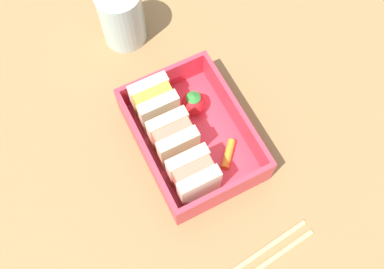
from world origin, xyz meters
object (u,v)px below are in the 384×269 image
object	(u,v)px
sandwich_left	(193,176)
strawberry_far_left	(193,103)
carrot_stick_far_left	(228,154)
sandwich_center_left	(173,138)
drinking_glass	(122,17)
sandwich_center	(155,104)

from	to	relation	value
sandwich_left	strawberry_far_left	distance (cm)	10.51
carrot_stick_far_left	strawberry_far_left	distance (cm)	8.12
sandwich_left	sandwich_center_left	xyz separation A→B (cm)	(5.40, 0.00, 0.00)
carrot_stick_far_left	drinking_glass	xyz separation A→B (cm)	(23.93, 4.01, 2.66)
sandwich_center	carrot_stick_far_left	bearing A→B (deg)	-149.24
carrot_stick_far_left	drinking_glass	size ratio (longest dim) A/B	0.44
carrot_stick_far_left	drinking_glass	world-z (taller)	drinking_glass
sandwich_left	drinking_glass	size ratio (longest dim) A/B	0.68
sandwich_center	sandwich_left	bearing A→B (deg)	180.00
drinking_glass	strawberry_far_left	bearing A→B (deg)	-168.96
sandwich_center_left	strawberry_far_left	distance (cm)	6.27
sandwich_center_left	drinking_glass	xyz separation A→B (cm)	(19.83, -1.64, 0.21)
carrot_stick_far_left	strawberry_far_left	xyz separation A→B (cm)	(7.99, 0.90, 1.17)
sandwich_center	sandwich_center_left	bearing A→B (deg)	180.00
sandwich_center	strawberry_far_left	distance (cm)	5.15
sandwich_center_left	carrot_stick_far_left	world-z (taller)	sandwich_center_left
strawberry_far_left	carrot_stick_far_left	bearing A→B (deg)	-173.56
carrot_stick_far_left	strawberry_far_left	size ratio (longest dim) A/B	1.03
sandwich_center_left	drinking_glass	distance (cm)	19.90
strawberry_far_left	drinking_glass	xyz separation A→B (cm)	(15.95, 3.11, 1.48)
sandwich_left	drinking_glass	bearing A→B (deg)	-3.72
strawberry_far_left	sandwich_center	bearing A→B (deg)	72.31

